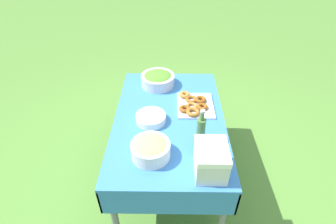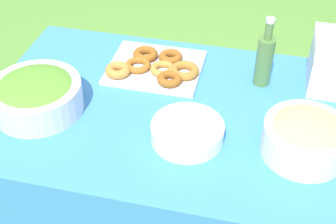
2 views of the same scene
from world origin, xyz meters
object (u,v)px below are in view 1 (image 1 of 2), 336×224
Objects in this scene: olive_oil_bottle at (201,129)px; cooler_box at (211,160)px; donut_platter at (194,105)px; salad_bowl at (158,79)px; plate_stack at (151,118)px; pasta_bowl at (151,149)px.

olive_oil_bottle reaches higher than cooler_box.
donut_platter is at bearing -177.39° from olive_oil_bottle.
salad_bowl is 1.28× the size of cooler_box.
salad_bowl is 0.47m from donut_platter.
donut_platter is at bearing 119.22° from plate_stack.
pasta_bowl is at bearing -30.22° from donut_platter.
donut_platter is 1.44× the size of olive_oil_bottle.
pasta_bowl is (0.90, -0.01, 0.00)m from salad_bowl.
cooler_box is at bearing 19.95° from salad_bowl.
cooler_box is (1.03, 0.37, 0.04)m from salad_bowl.
pasta_bowl is at bearing 3.54° from plate_stack.
cooler_box is at bearing 39.40° from plate_stack.
olive_oil_bottle is 0.29m from cooler_box.
salad_bowl is at bearing -160.05° from cooler_box.
pasta_bowl is at bearing -108.42° from cooler_box.
plate_stack is 0.87× the size of olive_oil_bottle.
plate_stack is at bearing -60.78° from donut_platter.
salad_bowl reaches higher than plate_stack.
pasta_bowl is 0.40m from cooler_box.
olive_oil_bottle is at bearing -172.59° from cooler_box.
donut_platter is 1.66× the size of plate_stack.
olive_oil_bottle is at bearing 60.43° from plate_stack.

